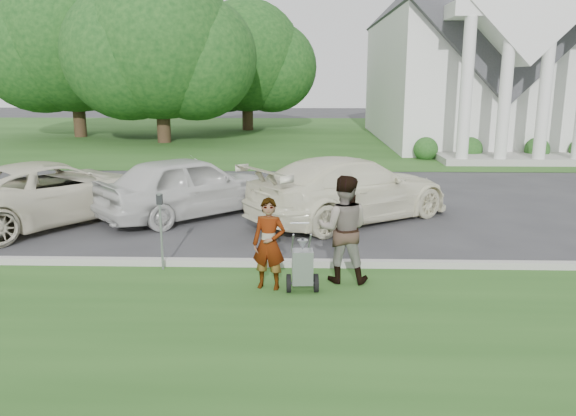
{
  "coord_description": "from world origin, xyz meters",
  "views": [
    {
      "loc": [
        -0.06,
        -9.85,
        3.6
      ],
      "look_at": [
        -0.33,
        0.0,
        1.31
      ],
      "focal_mm": 35.0,
      "sensor_mm": 36.0,
      "label": 1
    }
  ],
  "objects_px": {
    "church": "(466,35)",
    "tree_far": "(73,42)",
    "person_left": "(269,245)",
    "car_c": "(351,189)",
    "tree_back": "(247,61)",
    "striping_cart": "(302,268)",
    "car_b": "(189,186)",
    "parking_meter_near": "(161,222)",
    "person_right": "(343,230)",
    "tree_left": "(160,50)",
    "car_a": "(53,192)"
  },
  "relations": [
    {
      "from": "person_left",
      "to": "car_c",
      "type": "height_order",
      "value": "car_c"
    },
    {
      "from": "car_a",
      "to": "tree_back",
      "type": "bearing_deg",
      "value": -59.31
    },
    {
      "from": "church",
      "to": "person_left",
      "type": "xyz_separation_m",
      "value": [
        -9.64,
        -23.71,
        -5.14
      ]
    },
    {
      "from": "tree_back",
      "to": "church",
      "type": "bearing_deg",
      "value": -27.85
    },
    {
      "from": "tree_left",
      "to": "tree_back",
      "type": "bearing_deg",
      "value": 63.43
    },
    {
      "from": "church",
      "to": "tree_back",
      "type": "relative_size",
      "value": 2.51
    },
    {
      "from": "tree_back",
      "to": "car_a",
      "type": "bearing_deg",
      "value": -95.3
    },
    {
      "from": "church",
      "to": "tree_far",
      "type": "bearing_deg",
      "value": 175.34
    },
    {
      "from": "church",
      "to": "car_a",
      "type": "bearing_deg",
      "value": -128.85
    },
    {
      "from": "car_a",
      "to": "person_right",
      "type": "bearing_deg",
      "value": -174.43
    },
    {
      "from": "tree_left",
      "to": "person_right",
      "type": "height_order",
      "value": "tree_left"
    },
    {
      "from": "parking_meter_near",
      "to": "person_right",
      "type": "bearing_deg",
      "value": -8.78
    },
    {
      "from": "church",
      "to": "tree_far",
      "type": "relative_size",
      "value": 2.07
    },
    {
      "from": "tree_far",
      "to": "car_b",
      "type": "bearing_deg",
      "value": -61.78
    },
    {
      "from": "tree_back",
      "to": "striping_cart",
      "type": "relative_size",
      "value": 8.7
    },
    {
      "from": "car_a",
      "to": "car_c",
      "type": "bearing_deg",
      "value": -141.34
    },
    {
      "from": "tree_left",
      "to": "person_right",
      "type": "bearing_deg",
      "value": -68.65
    },
    {
      "from": "parking_meter_near",
      "to": "car_b",
      "type": "height_order",
      "value": "car_b"
    },
    {
      "from": "tree_back",
      "to": "parking_meter_near",
      "type": "xyz_separation_m",
      "value": [
        1.27,
        -29.66,
        -3.78
      ]
    },
    {
      "from": "striping_cart",
      "to": "parking_meter_near",
      "type": "xyz_separation_m",
      "value": [
        -2.68,
        1.06,
        0.51
      ]
    },
    {
      "from": "tree_back",
      "to": "striping_cart",
      "type": "bearing_deg",
      "value": -82.67
    },
    {
      "from": "tree_far",
      "to": "car_c",
      "type": "bearing_deg",
      "value": -53.72
    },
    {
      "from": "car_b",
      "to": "car_c",
      "type": "xyz_separation_m",
      "value": [
        4.23,
        -0.28,
        -0.0
      ]
    },
    {
      "from": "person_right",
      "to": "parking_meter_near",
      "type": "xyz_separation_m",
      "value": [
        -3.4,
        0.53,
        -0.02
      ]
    },
    {
      "from": "striping_cart",
      "to": "car_b",
      "type": "bearing_deg",
      "value": 116.09
    },
    {
      "from": "church",
      "to": "car_b",
      "type": "relative_size",
      "value": 4.97
    },
    {
      "from": "church",
      "to": "person_left",
      "type": "distance_m",
      "value": 26.11
    },
    {
      "from": "church",
      "to": "car_b",
      "type": "height_order",
      "value": "church"
    },
    {
      "from": "car_a",
      "to": "car_c",
      "type": "xyz_separation_m",
      "value": [
        7.59,
        0.35,
        0.04
      ]
    },
    {
      "from": "tree_far",
      "to": "church",
      "type": "bearing_deg",
      "value": -4.66
    },
    {
      "from": "church",
      "to": "tree_back",
      "type": "height_order",
      "value": "church"
    },
    {
      "from": "tree_back",
      "to": "car_c",
      "type": "bearing_deg",
      "value": -78.61
    },
    {
      "from": "parking_meter_near",
      "to": "tree_back",
      "type": "bearing_deg",
      "value": 92.45
    },
    {
      "from": "tree_back",
      "to": "car_a",
      "type": "distance_m",
      "value": 26.43
    },
    {
      "from": "parking_meter_near",
      "to": "car_c",
      "type": "height_order",
      "value": "car_c"
    },
    {
      "from": "parking_meter_near",
      "to": "car_c",
      "type": "relative_size",
      "value": 0.26
    },
    {
      "from": "person_right",
      "to": "car_b",
      "type": "bearing_deg",
      "value": -46.05
    },
    {
      "from": "striping_cart",
      "to": "car_b",
      "type": "height_order",
      "value": "car_b"
    },
    {
      "from": "tree_far",
      "to": "person_left",
      "type": "xyz_separation_m",
      "value": [
        13.37,
        -25.59,
        -4.89
      ]
    },
    {
      "from": "church",
      "to": "car_c",
      "type": "height_order",
      "value": "church"
    },
    {
      "from": "car_c",
      "to": "car_b",
      "type": "bearing_deg",
      "value": 50.15
    },
    {
      "from": "church",
      "to": "person_right",
      "type": "bearing_deg",
      "value": -109.68
    },
    {
      "from": "tree_left",
      "to": "tree_back",
      "type": "relative_size",
      "value": 1.11
    },
    {
      "from": "tree_left",
      "to": "person_right",
      "type": "distance_m",
      "value": 24.18
    },
    {
      "from": "striping_cart",
      "to": "person_right",
      "type": "relative_size",
      "value": 0.57
    },
    {
      "from": "tree_far",
      "to": "striping_cart",
      "type": "distance_m",
      "value": 29.73
    },
    {
      "from": "car_b",
      "to": "car_c",
      "type": "relative_size",
      "value": 0.85
    },
    {
      "from": "striping_cart",
      "to": "car_a",
      "type": "distance_m",
      "value": 7.92
    },
    {
      "from": "church",
      "to": "striping_cart",
      "type": "height_order",
      "value": "church"
    },
    {
      "from": "person_right",
      "to": "church",
      "type": "bearing_deg",
      "value": -103.61
    }
  ]
}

